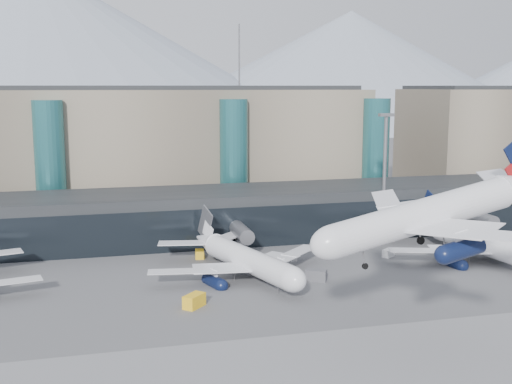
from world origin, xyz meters
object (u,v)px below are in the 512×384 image
veh_d (388,253)px  veh_h (194,301)px  veh_g (292,257)px  hero_jet (445,202)px  jet_parked_right (471,233)px  veh_b (200,254)px  jet_parked_mid (239,250)px  veh_c (316,275)px  lightmast_mid (385,170)px

veh_d → veh_h: bearing=169.9°
veh_g → veh_d: bearing=69.8°
veh_d → veh_h: (-38.69, -18.20, 0.23)m
veh_d → veh_g: bearing=138.7°
hero_jet → veh_h: 37.86m
jet_parked_right → veh_b: bearing=68.8°
veh_b → veh_d: 34.53m
hero_jet → veh_d: 45.90m
jet_parked_mid → veh_g: bearing=-79.7°
hero_jet → veh_h: (-25.50, 22.27, -16.94)m
jet_parked_right → veh_g: (-32.46, 5.71, -3.86)m
veh_d → veh_h: veh_h is taller
veh_c → jet_parked_right: bearing=41.9°
veh_b → veh_d: bearing=-94.6°
jet_parked_mid → veh_h: size_ratio=10.11×
veh_g → veh_c: bearing=-13.3°
veh_h → jet_parked_mid: bearing=9.4°
veh_b → veh_c: 24.22m
jet_parked_right → veh_g: jet_parked_right is taller
jet_parked_mid → veh_g: 12.97m
veh_b → hero_jet: bearing=-148.8°
hero_jet → jet_parked_right: size_ratio=0.90×
jet_parked_mid → veh_d: (28.99, 3.97, -3.45)m
jet_parked_right → veh_h: (-53.16, -14.38, -3.52)m
veh_c → veh_h: 22.21m
veh_d → jet_parked_mid: bearing=152.5°
veh_c → veh_g: size_ratio=1.62×
hero_jet → jet_parked_mid: bearing=106.6°
veh_b → veh_g: veh_b is taller
veh_h → veh_g: bearing=-2.2°
lightmast_mid → veh_d: size_ratio=10.34×
hero_jet → veh_d: hero_jet is taller
veh_b → lightmast_mid: bearing=-75.7°
jet_parked_right → lightmast_mid: bearing=25.3°
veh_b → veh_h: 26.29m
hero_jet → veh_d: size_ratio=13.26×
veh_c → veh_h: bearing=-130.2°
veh_g → veh_h: veh_h is taller
lightmast_mid → veh_g: lightmast_mid is taller
hero_jet → veh_b: size_ratio=13.00×
lightmast_mid → veh_b: 40.60m
jet_parked_mid → veh_h: (-9.70, -14.23, -3.22)m
veh_g → lightmast_mid: bearing=99.6°
veh_d → jet_parked_right: bearing=-50.1°
jet_parked_right → veh_c: bearing=94.1°
hero_jet → veh_c: (-4.60, 29.81, -16.96)m
veh_c → veh_d: (17.80, 10.66, -0.21)m
veh_c → veh_h: (-20.90, -7.54, 0.02)m
hero_jet → veh_g: 46.00m
hero_jet → jet_parked_mid: 42.07m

